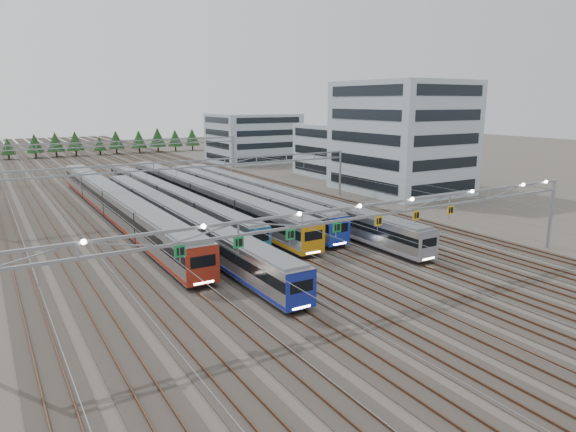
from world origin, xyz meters
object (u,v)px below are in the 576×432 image
train_b (174,218)px  gantry_near (358,215)px  gantry_mid (191,170)px  train_d (200,194)px  train_f (271,196)px  gantry_far (119,148)px  depot_bldg_south (401,137)px  train_c (165,195)px  train_a (115,203)px  depot_bldg_mid (337,150)px  train_e (237,195)px  depot_bldg_north (253,138)px

train_b → gantry_near: (6.70, -28.37, 5.01)m
gantry_near → gantry_mid: 40.12m
train_d → train_f: 11.48m
gantry_far → depot_bldg_south: 62.15m
train_c → train_f: size_ratio=0.98×
train_a → gantry_far: 45.71m
train_b → train_f: size_ratio=0.91×
train_b → depot_bldg_mid: bearing=33.5°
train_e → train_f: size_ratio=0.81×
train_a → gantry_mid: size_ratio=1.20×
train_c → train_d: 5.67m
train_d → depot_bldg_mid: depot_bldg_mid is taller
gantry_far → depot_bldg_north: (39.08, 10.36, 0.21)m
gantry_far → train_e: bearing=-81.8°
train_b → train_c: 18.21m
gantry_near → depot_bldg_mid: bearing=55.0°
train_d → depot_bldg_mid: (40.61, 18.60, 3.52)m
train_d → depot_bldg_south: depot_bldg_south is taller
depot_bldg_south → depot_bldg_north: 57.66m
depot_bldg_south → train_a: bearing=176.6°
gantry_mid → train_d: bearing=47.5°
train_a → depot_bldg_north: bearing=47.3°
train_c → depot_bldg_north: depot_bldg_north is taller
train_e → gantry_near: 39.21m
train_d → train_e: bearing=-43.5°
train_b → depot_bldg_south: depot_bldg_south is taller
gantry_mid → depot_bldg_mid: (42.86, 21.05, -0.63)m
depot_bldg_south → train_c: bearing=169.2°
train_f → depot_bldg_south: bearing=4.9°
train_b → train_f: train_b is taller
train_c → gantry_far: bearing=86.7°
train_a → train_b: train_a is taller
train_b → train_e: size_ratio=1.12×
gantry_mid → train_e: bearing=-15.0°
depot_bldg_mid → gantry_far: bearing=150.8°
train_f → depot_bldg_south: depot_bldg_south is taller
train_f → depot_bldg_north: bearing=65.1°
train_a → train_b: 13.42m
train_d → depot_bldg_north: size_ratio=2.95×
train_d → gantry_near: 42.91m
train_c → train_f: 17.14m
train_d → depot_bldg_north: 64.61m
train_e → gantry_near: gantry_near is taller
gantry_far → train_b: bearing=-96.8°
train_d → train_f: bearing=-38.4°
train_c → train_f: bearing=-38.0°
gantry_far → gantry_near: bearing=-90.0°
depot_bldg_mid → train_e: bearing=-147.7°
train_d → gantry_mid: size_ratio=1.15×
gantry_mid → depot_bldg_south: size_ratio=2.56×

